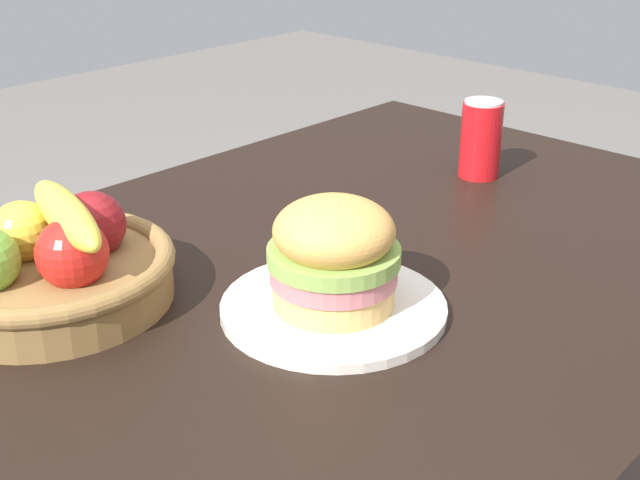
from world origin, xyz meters
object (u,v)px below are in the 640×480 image
Objects in this scene: plate at (333,307)px; soda_can at (481,139)px; sandwich at (334,254)px; fruit_basket at (51,264)px.

soda_can reaches higher than plate.
sandwich reaches higher than plate.
fruit_basket reaches higher than plate.
soda_can is at bearing 15.44° from sandwich.
fruit_basket is (-0.70, 0.12, -0.01)m from soda_can.
fruit_basket is at bearing 128.96° from plate.
soda_can is at bearing -9.49° from fruit_basket.
sandwich is (0.00, 0.00, 0.07)m from plate.
fruit_basket reaches higher than soda_can.
fruit_basket is at bearing 128.96° from sandwich.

